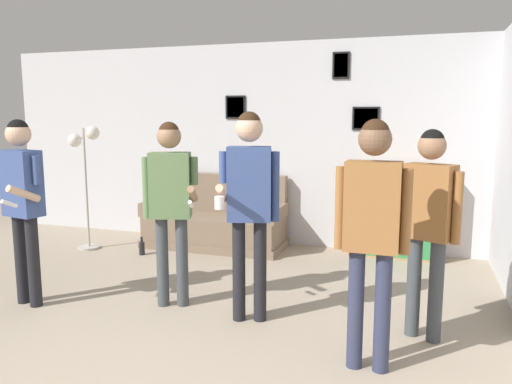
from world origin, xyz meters
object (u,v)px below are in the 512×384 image
at_px(floor_lamp, 85,160).
at_px(bottle_on_floor, 142,248).
at_px(person_watcher_holding_cup, 249,193).
at_px(person_spectator_near_bookshelf, 372,219).
at_px(person_spectator_far_right, 428,213).
at_px(bookshelf, 397,212).
at_px(couch, 216,223).
at_px(person_player_foreground_left, 22,192).
at_px(person_player_foreground_center, 170,195).

relative_size(floor_lamp, bottle_on_floor, 6.99).
relative_size(person_watcher_holding_cup, person_spectator_near_bookshelf, 1.03).
bearing_deg(person_spectator_far_right, bookshelf, 97.61).
bearing_deg(person_spectator_far_right, couch, 141.08).
xyz_separation_m(person_player_foreground_left, bottle_on_floor, (0.12, 1.80, -0.97)).
relative_size(person_spectator_near_bookshelf, person_spectator_far_right, 1.05).
height_order(person_spectator_near_bookshelf, bottle_on_floor, person_spectator_near_bookshelf).
height_order(person_player_foreground_left, person_spectator_far_right, person_player_foreground_left).
relative_size(person_player_foreground_left, bottle_on_floor, 7.40).
bearing_deg(person_player_foreground_left, floor_lamp, 110.96).
bearing_deg(bottle_on_floor, couch, 44.70).
bearing_deg(person_spectator_near_bookshelf, floor_lamp, 151.18).
distance_m(person_player_foreground_left, person_spectator_far_right, 3.50).
xyz_separation_m(floor_lamp, person_watcher_holding_cup, (2.78, -1.57, -0.07)).
bearing_deg(person_watcher_holding_cup, bookshelf, 65.47).
relative_size(person_spectator_far_right, bottle_on_floor, 7.11).
height_order(bookshelf, person_player_foreground_left, person_player_foreground_left).
distance_m(bookshelf, person_player_foreground_left, 4.20).
height_order(person_watcher_holding_cup, person_spectator_near_bookshelf, person_watcher_holding_cup).
height_order(couch, bottle_on_floor, couch).
xyz_separation_m(person_player_foreground_center, person_spectator_near_bookshelf, (1.83, -0.64, 0.02)).
bearing_deg(couch, person_player_foreground_center, -78.05).
distance_m(person_player_foreground_center, person_spectator_near_bookshelf, 1.94).
relative_size(floor_lamp, person_player_foreground_center, 0.96).
distance_m(person_player_foreground_left, bottle_on_floor, 2.05).
xyz_separation_m(bookshelf, bottle_on_floor, (-3.06, -0.90, -0.48)).
relative_size(bookshelf, person_spectator_near_bookshelf, 0.67).
xyz_separation_m(couch, floor_lamp, (-1.55, -0.66, 0.87)).
relative_size(floor_lamp, person_spectator_far_right, 0.98).
relative_size(person_player_foreground_center, person_spectator_near_bookshelf, 0.98).
bearing_deg(person_spectator_near_bookshelf, person_player_foreground_left, 175.41).
bearing_deg(person_player_foreground_center, person_player_foreground_left, -163.07).
distance_m(person_player_foreground_center, person_watcher_holding_cup, 0.79).
relative_size(bookshelf, floor_lamp, 0.71).
bearing_deg(person_spectator_near_bookshelf, couch, 129.48).
xyz_separation_m(couch, person_spectator_far_right, (2.65, -2.14, 0.70)).
xyz_separation_m(person_player_foreground_left, person_watcher_holding_cup, (2.07, 0.29, 0.05)).
bearing_deg(person_player_foreground_left, person_spectator_near_bookshelf, -4.59).
distance_m(couch, person_spectator_near_bookshelf, 3.66).
distance_m(couch, bottle_on_floor, 1.04).
distance_m(floor_lamp, bottle_on_floor, 1.37).
height_order(couch, person_player_foreground_center, person_player_foreground_center).
distance_m(couch, person_player_foreground_left, 2.76).
distance_m(person_watcher_holding_cup, person_spectator_near_bookshelf, 1.18).
relative_size(person_player_foreground_left, person_spectator_near_bookshelf, 0.99).
xyz_separation_m(person_spectator_near_bookshelf, bottle_on_floor, (-3.00, 2.05, -0.97)).
bearing_deg(bookshelf, person_spectator_near_bookshelf, -91.09).
height_order(person_player_foreground_center, person_spectator_near_bookshelf, person_spectator_near_bookshelf).
height_order(person_player_foreground_left, person_player_foreground_center, person_player_foreground_left).
height_order(floor_lamp, person_spectator_far_right, person_spectator_far_right).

